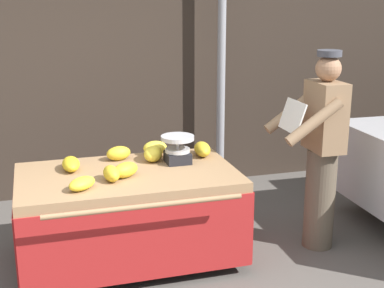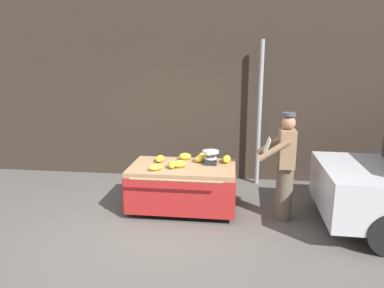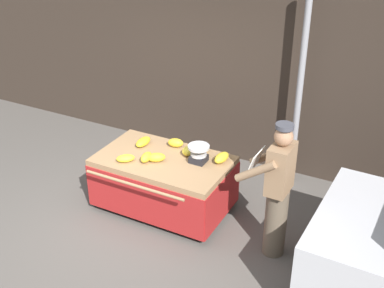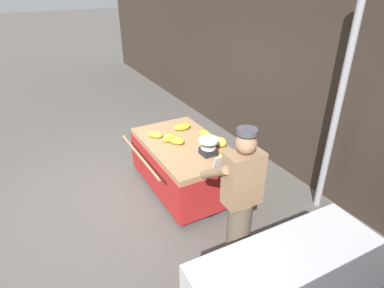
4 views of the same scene
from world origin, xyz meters
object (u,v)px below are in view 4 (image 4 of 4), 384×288
banana_bunch_0 (208,143)px  banana_bunch_7 (220,142)px  vendor_person (240,201)px  banana_bunch_6 (177,140)px  street_pole (337,113)px  banana_bunch_2 (227,156)px  banana_bunch_5 (182,127)px  banana_cart (184,155)px  weighing_scale (208,147)px  banana_bunch_4 (170,138)px  banana_bunch_3 (205,134)px  banana_bunch_1 (155,134)px

banana_bunch_0 → banana_bunch_7: banana_bunch_0 is taller
vendor_person → banana_bunch_6: bearing=177.2°
street_pole → banana_bunch_2: (-0.60, -1.21, -0.60)m
banana_bunch_5 → street_pole: bearing=36.7°
banana_cart → banana_bunch_2: size_ratio=6.51×
weighing_scale → banana_bunch_0: weighing_scale is taller
banana_bunch_7 → banana_bunch_4: bearing=-129.1°
banana_bunch_7 → vendor_person: bearing=-25.1°
street_pole → banana_cart: (-1.31, -1.48, -0.87)m
banana_cart → banana_bunch_7: size_ratio=8.37×
banana_bunch_7 → vendor_person: (1.30, -0.61, 0.04)m
weighing_scale → banana_bunch_7: size_ratio=1.33×
banana_bunch_2 → banana_bunch_3: (-0.73, 0.08, 0.00)m
banana_bunch_1 → banana_bunch_6: size_ratio=1.02×
banana_bunch_3 → banana_bunch_4: 0.54m
banana_bunch_5 → vendor_person: 2.08m
vendor_person → banana_bunch_5: bearing=169.6°
banana_bunch_6 → banana_bunch_5: bearing=143.0°
banana_bunch_3 → banana_bunch_5: size_ratio=0.75×
street_pole → weighing_scale: size_ratio=10.23×
banana_bunch_1 → banana_bunch_7: 1.01m
vendor_person → banana_bunch_4: bearing=179.2°
banana_bunch_0 → banana_bunch_7: bearing=71.5°
banana_bunch_5 → banana_bunch_7: banana_bunch_7 is taller
banana_cart → weighing_scale: 0.57m
banana_bunch_0 → banana_bunch_3: banana_bunch_0 is taller
banana_bunch_0 → vendor_person: size_ratio=0.12×
weighing_scale → banana_bunch_7: weighing_scale is taller
banana_bunch_3 → banana_bunch_5: banana_bunch_3 is taller
banana_bunch_5 → banana_bunch_3: bearing=22.3°
street_pole → banana_bunch_7: (-0.99, -1.06, -0.59)m
banana_cart → banana_bunch_0: size_ratio=8.36×
banana_bunch_0 → banana_bunch_1: banana_bunch_0 is taller
banana_bunch_4 → street_pole: bearing=48.4°
banana_cart → banana_bunch_7: 0.60m
banana_bunch_1 → banana_bunch_3: banana_bunch_3 is taller
weighing_scale → banana_bunch_1: bearing=-152.7°
banana_bunch_4 → banana_bunch_6: 0.13m
banana_bunch_4 → banana_bunch_5: bearing=127.9°
banana_bunch_3 → banana_bunch_6: 0.47m
street_pole → banana_bunch_0: street_pole is taller
street_pole → banana_bunch_4: bearing=-131.6°
banana_cart → banana_bunch_7: banana_bunch_7 is taller
weighing_scale → banana_bunch_2: (0.26, 0.14, -0.06)m
banana_bunch_1 → banana_bunch_4: size_ratio=1.06×
banana_bunch_5 → banana_bunch_6: banana_bunch_6 is taller
street_pole → banana_bunch_0: size_ratio=13.60×
banana_bunch_1 → street_pole: bearing=46.3°
banana_bunch_4 → banana_bunch_5: 0.45m
banana_bunch_0 → banana_bunch_7: (0.06, 0.18, -0.00)m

